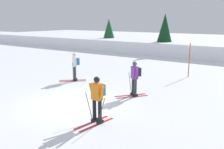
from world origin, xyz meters
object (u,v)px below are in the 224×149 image
object	(u,v)px
skier_white	(75,65)
conifer_far_left	(165,30)
skier_orange	(97,97)
skier_purple	(135,77)
trail_marker_pole	(189,60)
conifer_far_right	(109,31)

from	to	relation	value
skier_white	conifer_far_left	distance (m)	14.31
skier_white	skier_orange	bearing A→B (deg)	-39.97
skier_purple	trail_marker_pole	xyz separation A→B (m)	(0.84, 5.58, 0.14)
skier_white	conifer_far_right	world-z (taller)	conifer_far_right
trail_marker_pole	conifer_far_right	bearing A→B (deg)	142.72
skier_purple	conifer_far_left	bearing A→B (deg)	108.02
skier_purple	trail_marker_pole	distance (m)	5.65
skier_orange	skier_white	world-z (taller)	same
skier_white	trail_marker_pole	world-z (taller)	trail_marker_pole
skier_white	skier_purple	distance (m)	4.54
skier_orange	conifer_far_left	distance (m)	19.22
skier_white	trail_marker_pole	bearing A→B (deg)	42.79
conifer_far_left	conifer_far_right	bearing A→B (deg)	171.10
skier_white	skier_purple	bearing A→B (deg)	-8.05
skier_white	conifer_far_right	bearing A→B (deg)	118.81
trail_marker_pole	conifer_far_left	xyz separation A→B (m)	(-5.68, 9.27, 1.45)
skier_orange	skier_white	bearing A→B (deg)	140.03
skier_purple	conifer_far_right	world-z (taller)	conifer_far_right
skier_orange	trail_marker_pole	distance (m)	9.13
skier_white	conifer_far_left	bearing A→B (deg)	91.35
skier_orange	trail_marker_pole	world-z (taller)	trail_marker_pole
skier_purple	conifer_far_left	distance (m)	15.70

